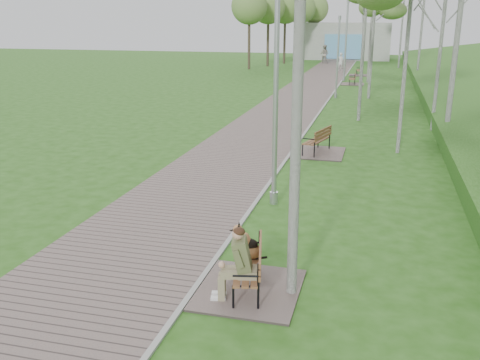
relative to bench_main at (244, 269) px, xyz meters
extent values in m
plane|color=#265513|center=(-0.83, 4.39, -0.42)|extent=(120.00, 120.00, 0.00)
cube|color=#73635D|center=(-2.58, 25.89, -0.40)|extent=(3.50, 67.00, 0.04)
cube|color=#999993|center=(-0.83, 25.89, -0.39)|extent=(0.10, 67.00, 0.05)
cube|color=#9E9E99|center=(-2.33, 55.39, 1.58)|extent=(10.00, 5.00, 4.00)
cube|color=#5B9BCC|center=(-2.33, 52.79, 1.08)|extent=(4.00, 0.20, 2.60)
cube|color=#73635D|center=(0.09, 0.04, -0.40)|extent=(1.71, 1.90, 0.04)
cube|color=brown|center=(0.04, 0.04, 0.01)|extent=(0.71, 1.48, 0.04)
cube|color=brown|center=(0.26, 0.09, 0.27)|extent=(0.33, 1.40, 0.31)
cube|color=#73635D|center=(0.05, 10.12, -0.40)|extent=(1.81, 2.02, 0.04)
cube|color=brown|center=(0.00, 10.12, 0.04)|extent=(0.83, 1.58, 0.04)
cube|color=brown|center=(0.23, 10.06, 0.31)|extent=(0.43, 1.47, 0.33)
cube|color=#73635D|center=(0.05, 30.89, -0.40)|extent=(1.57, 1.74, 0.04)
cube|color=brown|center=(0.00, 30.89, -0.02)|extent=(0.47, 1.33, 0.03)
cube|color=brown|center=(0.21, 30.90, 0.21)|extent=(0.12, 1.31, 0.29)
cube|color=#73635D|center=(0.25, 37.20, -0.40)|extent=(1.67, 1.86, 0.04)
cube|color=brown|center=(0.20, 37.20, 0.00)|extent=(0.54, 1.43, 0.04)
cube|color=brown|center=(0.42, 37.22, 0.25)|extent=(0.16, 1.39, 0.31)
cylinder|color=#A0A3A8|center=(-0.39, 4.58, -0.26)|extent=(0.21, 0.21, 0.31)
cylinder|color=#A0A3A8|center=(-0.39, 4.58, 2.17)|extent=(0.12, 0.12, 5.18)
cylinder|color=#A0A3A8|center=(-0.51, 23.81, -0.28)|extent=(0.18, 0.18, 0.27)
cylinder|color=#A0A3A8|center=(-0.51, 23.81, 1.82)|extent=(0.11, 0.11, 4.48)
cylinder|color=#A0A3A8|center=(-0.51, 23.81, 4.10)|extent=(0.16, 0.16, 0.22)
cylinder|color=#A0A3A8|center=(-0.71, 32.95, -0.25)|extent=(0.22, 0.22, 0.34)
cylinder|color=#A0A3A8|center=(-0.71, 32.95, 2.39)|extent=(0.13, 0.13, 5.61)
cylinder|color=#A0A3A8|center=(-0.71, 32.95, 5.25)|extent=(0.20, 0.20, 0.28)
cylinder|color=#A0A3A8|center=(-0.46, 54.07, -0.25)|extent=(0.23, 0.23, 0.34)
cylinder|color=#A0A3A8|center=(-0.46, 54.07, 2.41)|extent=(0.14, 0.14, 5.66)
cylinder|color=#A0A3A8|center=(-0.46, 54.07, 5.30)|extent=(0.20, 0.20, 0.28)
imported|color=silver|center=(-1.58, 40.36, 0.39)|extent=(0.63, 0.45, 1.61)
imported|color=gray|center=(-3.87, 48.60, 0.52)|extent=(1.05, 0.90, 1.87)
cylinder|color=silver|center=(2.75, 10.91, 3.52)|extent=(0.17, 0.17, 7.87)
cylinder|color=silver|center=(1.13, 16.76, 3.86)|extent=(0.16, 0.16, 8.56)
cylinder|color=silver|center=(4.22, 15.35, 3.29)|extent=(0.16, 0.16, 7.40)
cylinder|color=silver|center=(1.36, 24.16, 3.32)|extent=(0.16, 0.16, 7.47)
cylinder|color=silver|center=(1.03, 32.52, 4.51)|extent=(0.18, 0.18, 9.85)
cylinder|color=silver|center=(4.55, 34.19, 5.03)|extent=(0.19, 0.19, 10.90)
cylinder|color=silver|center=(3.46, 45.18, 4.18)|extent=(0.21, 0.21, 9.20)
camera|label=1|loc=(2.03, -7.99, 4.10)|focal=40.00mm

